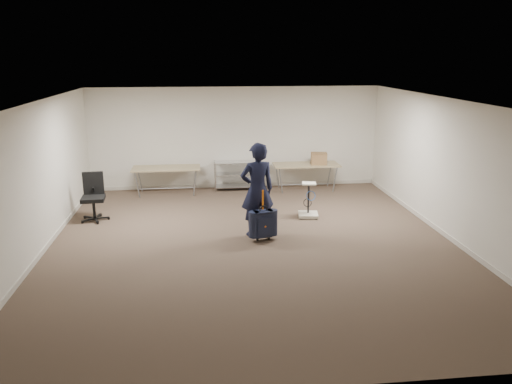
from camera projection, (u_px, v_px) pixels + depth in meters
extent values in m
plane|color=#46382A|center=(253.00, 244.00, 9.91)|extent=(9.00, 9.00, 0.00)
plane|color=silver|center=(236.00, 138.00, 13.84)|extent=(8.00, 0.00, 8.00)
plane|color=silver|center=(298.00, 275.00, 5.22)|extent=(8.00, 0.00, 8.00)
plane|color=silver|center=(35.00, 181.00, 9.10)|extent=(0.00, 9.00, 9.00)
plane|color=silver|center=(451.00, 170.00, 9.97)|extent=(0.00, 9.00, 9.00)
plane|color=silver|center=(253.00, 102.00, 9.16)|extent=(8.00, 8.00, 0.00)
cube|color=beige|center=(236.00, 185.00, 14.19)|extent=(8.00, 0.02, 0.10)
cube|color=beige|center=(44.00, 250.00, 9.46)|extent=(0.02, 9.00, 0.10)
cube|color=beige|center=(444.00, 234.00, 10.32)|extent=(0.02, 9.00, 0.10)
cube|color=#917F58|center=(166.00, 168.00, 13.29)|extent=(1.80, 0.75, 0.03)
cylinder|color=gray|center=(167.00, 188.00, 13.44)|extent=(1.50, 0.02, 0.02)
cylinder|color=gray|center=(137.00, 185.00, 13.02)|extent=(0.13, 0.04, 0.69)
cylinder|color=gray|center=(195.00, 183.00, 13.18)|extent=(0.13, 0.04, 0.69)
cylinder|color=gray|center=(140.00, 179.00, 13.60)|extent=(0.13, 0.04, 0.69)
cylinder|color=gray|center=(195.00, 178.00, 13.76)|extent=(0.13, 0.04, 0.69)
cube|color=#917F58|center=(306.00, 165.00, 13.71)|extent=(1.80, 0.75, 0.03)
cylinder|color=gray|center=(306.00, 184.00, 13.86)|extent=(1.50, 0.02, 0.02)
cylinder|color=gray|center=(281.00, 181.00, 13.43)|extent=(0.13, 0.04, 0.69)
cylinder|color=gray|center=(335.00, 179.00, 13.60)|extent=(0.13, 0.04, 0.69)
cylinder|color=gray|center=(277.00, 176.00, 14.01)|extent=(0.13, 0.04, 0.69)
cylinder|color=gray|center=(329.00, 174.00, 14.17)|extent=(0.13, 0.04, 0.69)
cylinder|color=silver|center=(215.00, 178.00, 13.54)|extent=(0.02, 0.02, 0.80)
cylinder|color=silver|center=(259.00, 177.00, 13.67)|extent=(0.02, 0.02, 0.80)
cylinder|color=silver|center=(215.00, 174.00, 13.97)|extent=(0.02, 0.02, 0.80)
cylinder|color=silver|center=(257.00, 173.00, 14.10)|extent=(0.02, 0.02, 0.80)
cube|color=silver|center=(237.00, 186.00, 13.90)|extent=(1.20, 0.45, 0.02)
cube|color=silver|center=(237.00, 174.00, 13.81)|extent=(1.20, 0.45, 0.02)
cube|color=silver|center=(237.00, 162.00, 13.72)|extent=(1.20, 0.45, 0.01)
imported|color=black|center=(257.00, 190.00, 10.16)|extent=(0.79, 0.60, 1.95)
cube|color=black|center=(263.00, 223.00, 10.00)|extent=(0.43, 0.31, 0.53)
cube|color=black|center=(263.00, 236.00, 10.09)|extent=(0.37, 0.23, 0.03)
cylinder|color=black|center=(257.00, 240.00, 10.04)|extent=(0.04, 0.08, 0.07)
cylinder|color=black|center=(269.00, 238.00, 10.12)|extent=(0.04, 0.08, 0.07)
torus|color=black|center=(263.00, 209.00, 9.92)|extent=(0.17, 0.06, 0.17)
cube|color=orange|center=(263.00, 200.00, 9.89)|extent=(0.04, 0.01, 0.41)
cylinder|color=black|center=(95.00, 218.00, 11.32)|extent=(0.65, 0.65, 0.10)
cylinder|color=black|center=(94.00, 209.00, 11.26)|extent=(0.07, 0.07, 0.43)
cube|color=black|center=(93.00, 199.00, 11.19)|extent=(0.53, 0.53, 0.09)
cube|color=black|center=(93.00, 183.00, 11.34)|extent=(0.46, 0.10, 0.52)
cube|color=beige|center=(308.00, 215.00, 11.55)|extent=(0.50, 0.50, 0.07)
cylinder|color=black|center=(302.00, 219.00, 11.37)|extent=(0.05, 0.05, 0.04)
cylinder|color=black|center=(308.00, 198.00, 11.49)|extent=(0.04, 0.04, 0.71)
cube|color=beige|center=(309.00, 184.00, 11.35)|extent=(0.35, 0.31, 0.04)
torus|color=blue|center=(311.00, 196.00, 11.36)|extent=(0.24, 0.12, 0.22)
cube|color=#987A47|center=(319.00, 158.00, 13.65)|extent=(0.46, 0.37, 0.32)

